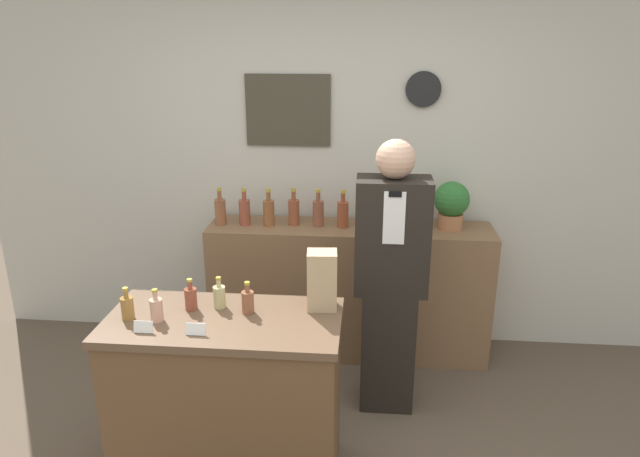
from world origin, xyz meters
name	(u,v)px	position (x,y,z in m)	size (l,w,h in m)	color
back_wall	(332,162)	(0.00, 2.00, 1.35)	(5.20, 0.09, 2.70)	beige
back_shelf	(349,290)	(0.15, 1.73, 0.48)	(1.96, 0.42, 0.96)	brown
display_counter	(228,398)	(-0.42, 0.43, 0.46)	(1.15, 0.56, 0.92)	brown
shopkeeper	(390,281)	(0.41, 1.12, 0.84)	(0.42, 0.27, 1.68)	black
potted_plant	(451,203)	(0.83, 1.76, 1.14)	(0.24, 0.24, 0.33)	#B27047
paper_bag	(322,280)	(0.05, 0.59, 1.07)	(0.15, 0.13, 0.30)	tan
price_card_left	(143,327)	(-0.75, 0.26, 0.94)	(0.09, 0.02, 0.06)	white
price_card_right	(196,329)	(-0.50, 0.26, 0.94)	(0.09, 0.02, 0.06)	white
counter_bottle_0	(127,307)	(-0.87, 0.38, 0.98)	(0.06, 0.06, 0.16)	olive
counter_bottle_1	(156,309)	(-0.73, 0.38, 0.98)	(0.06, 0.06, 0.16)	tan
counter_bottle_2	(191,298)	(-0.60, 0.51, 0.98)	(0.06, 0.06, 0.16)	brown
counter_bottle_3	(219,296)	(-0.46, 0.54, 0.98)	(0.06, 0.06, 0.16)	tan
counter_bottle_4	(248,301)	(-0.31, 0.50, 0.98)	(0.06, 0.06, 0.16)	brown
shelf_bottle_0	(220,211)	(-0.76, 1.72, 1.06)	(0.08, 0.08, 0.26)	brown
shelf_bottle_1	(245,211)	(-0.59, 1.72, 1.06)	(0.08, 0.08, 0.26)	brown
shelf_bottle_2	(269,212)	(-0.42, 1.72, 1.06)	(0.08, 0.08, 0.26)	brown
shelf_bottle_3	(294,211)	(-0.25, 1.75, 1.06)	(0.08, 0.08, 0.26)	brown
shelf_bottle_4	(318,212)	(-0.08, 1.74, 1.06)	(0.08, 0.08, 0.26)	brown
shelf_bottle_5	(343,213)	(0.09, 1.73, 1.06)	(0.08, 0.08, 0.26)	brown
shelf_bottle_6	(368,214)	(0.27, 1.72, 1.06)	(0.08, 0.08, 0.26)	brown
shelf_bottle_7	(393,215)	(0.44, 1.73, 1.06)	(0.08, 0.08, 0.26)	brown
shelf_bottle_8	(418,216)	(0.61, 1.72, 1.06)	(0.08, 0.08, 0.26)	brown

